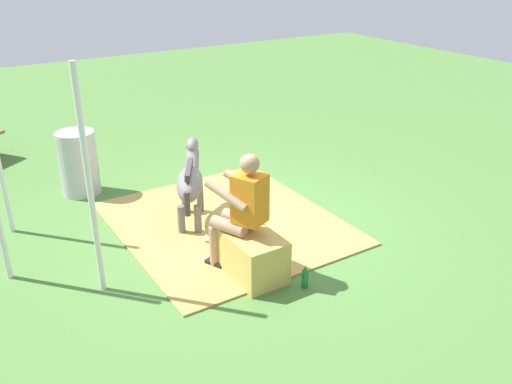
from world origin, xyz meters
TOP-DOWN VIEW (x-y plane):
  - ground_plane at (0.00, 0.00)m, footprint 24.00×24.00m
  - hay_patch at (0.20, 0.25)m, footprint 2.90×2.56m
  - hay_bale at (-0.98, 0.59)m, footprint 0.73×0.48m
  - person_seated at (-0.82, 0.63)m, footprint 0.72×0.58m
  - pony_standing at (0.53, 0.56)m, footprint 1.21×0.84m
  - soda_bottle at (-1.46, 0.25)m, footprint 0.07×0.07m
  - water_barrel at (2.12, 1.51)m, footprint 0.53×0.53m
  - tent_pole_left at (-0.37, 2.02)m, footprint 0.06×0.06m

SIDE VIEW (x-z plane):
  - ground_plane at x=0.00m, z-range 0.00..0.00m
  - hay_patch at x=0.20m, z-range 0.00..0.02m
  - soda_bottle at x=-1.46m, z-range 0.00..0.25m
  - hay_bale at x=-0.98m, z-range 0.00..0.48m
  - water_barrel at x=2.12m, z-range 0.00..0.90m
  - pony_standing at x=0.53m, z-range 0.09..0.99m
  - person_seated at x=-0.82m, z-range 0.07..1.44m
  - tent_pole_left at x=-0.37m, z-range 0.00..2.32m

